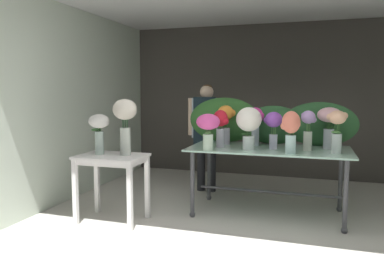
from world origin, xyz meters
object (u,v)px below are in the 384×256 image
at_px(vase_peach_peonies, 337,128).
at_px(display_table_glass, 269,158).
at_px(vase_fuchsia_ranunculus, 208,126).
at_px(vase_ivory_tulips, 249,123).
at_px(vase_crimson_stock, 221,125).
at_px(side_table_white, 112,165).
at_px(vase_lilac_carnations, 308,127).
at_px(vase_violet_dahlias, 273,125).
at_px(vase_blush_anemones, 329,122).
at_px(vase_sunset_freesia, 226,120).
at_px(florist, 206,126).
at_px(vase_coral_roses, 291,128).
at_px(vase_magenta_lilies, 255,122).
at_px(vase_white_roses_tall, 99,128).
at_px(vase_cream_lisianthus_tall, 125,118).

bearing_deg(vase_peach_peonies, display_table_glass, 165.64).
distance_m(vase_fuchsia_ranunculus, vase_peach_peonies, 1.40).
distance_m(vase_ivory_tulips, vase_crimson_stock, 0.36).
xyz_separation_m(side_table_white, vase_lilac_carnations, (2.11, 0.72, 0.42)).
bearing_deg(vase_violet_dahlias, display_table_glass, 125.79).
bearing_deg(vase_crimson_stock, side_table_white, -149.96).
height_order(vase_violet_dahlias, vase_blush_anemones, vase_blush_anemones).
distance_m(display_table_glass, vase_sunset_freesia, 0.72).
xyz_separation_m(florist, vase_coral_roses, (1.26, -1.13, 0.12)).
bearing_deg(side_table_white, vase_magenta_lilies, 31.59).
distance_m(florist, vase_sunset_freesia, 0.80).
bearing_deg(vase_crimson_stock, vase_magenta_lilies, 35.88).
distance_m(display_table_glass, vase_magenta_lilies, 0.47).
distance_m(vase_lilac_carnations, vase_sunset_freesia, 1.03).
distance_m(vase_blush_anemones, vase_white_roses_tall, 2.66).
relative_size(side_table_white, vase_peach_peonies, 1.63).
bearing_deg(vase_white_roses_tall, vase_peach_peonies, 13.00).
distance_m(display_table_glass, vase_ivory_tulips, 0.53).
distance_m(florist, vase_ivory_tulips, 1.31).
bearing_deg(vase_crimson_stock, florist, 114.75).
bearing_deg(vase_ivory_tulips, vase_cream_lisianthus_tall, -158.90).
xyz_separation_m(side_table_white, vase_sunset_freesia, (1.11, 0.93, 0.46)).
bearing_deg(vase_crimson_stock, display_table_glass, 13.89).
height_order(vase_violet_dahlias, vase_cream_lisianthus_tall, vase_cream_lisianthus_tall).
bearing_deg(florist, side_table_white, -113.06).
height_order(vase_crimson_stock, vase_cream_lisianthus_tall, vase_cream_lisianthus_tall).
height_order(vase_ivory_tulips, vase_sunset_freesia, vase_sunset_freesia).
xyz_separation_m(vase_crimson_stock, vase_cream_lisianthus_tall, (-0.96, -0.59, 0.10)).
distance_m(vase_lilac_carnations, vase_fuchsia_ranunculus, 1.14).
bearing_deg(vase_cream_lisianthus_tall, side_table_white, -160.78).
bearing_deg(display_table_glass, vase_white_roses_tall, -156.78).
relative_size(display_table_glass, vase_lilac_carnations, 4.11).
height_order(vase_fuchsia_ranunculus, vase_blush_anemones, vase_blush_anemones).
distance_m(side_table_white, florist, 1.76).
xyz_separation_m(vase_lilac_carnations, vase_crimson_stock, (-1.00, -0.08, 0.00)).
xyz_separation_m(vase_fuchsia_ranunculus, vase_white_roses_tall, (-1.18, -0.39, -0.02)).
xyz_separation_m(florist, vase_violet_dahlias, (1.05, -0.88, 0.13)).
bearing_deg(vase_magenta_lilies, vase_crimson_stock, -144.12).
xyz_separation_m(vase_ivory_tulips, vase_violet_dahlias, (0.26, 0.15, -0.03)).
distance_m(vase_fuchsia_ranunculus, vase_cream_lisianthus_tall, 0.94).
bearing_deg(florist, vase_ivory_tulips, -52.63).
height_order(florist, vase_cream_lisianthus_tall, florist).
distance_m(vase_ivory_tulips, vase_violet_dahlias, 0.30).
bearing_deg(vase_blush_anemones, vase_crimson_stock, -167.56).
distance_m(vase_peach_peonies, vase_sunset_freesia, 1.35).
relative_size(vase_ivory_tulips, vase_magenta_lilies, 1.04).
distance_m(vase_ivory_tulips, vase_cream_lisianthus_tall, 1.41).
xyz_separation_m(vase_lilac_carnations, vase_coral_roses, (-0.18, -0.26, 0.01)).
relative_size(florist, vase_peach_peonies, 3.36).
distance_m(vase_blush_anemones, vase_crimson_stock, 1.26).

